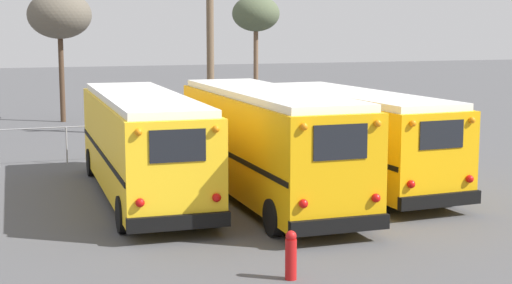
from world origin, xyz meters
TOP-DOWN VIEW (x-y plane):
  - ground_plane at (0.00, 0.00)m, footprint 160.00×160.00m
  - school_bus_0 at (-3.38, 0.52)m, footprint 2.95×10.84m
  - school_bus_1 at (-0.00, -1.16)m, footprint 2.74×10.51m
  - school_bus_2 at (3.38, -0.09)m, footprint 2.98×9.85m
  - utility_pole at (2.26, 12.42)m, footprint 1.80×0.34m
  - bare_tree_0 at (-3.66, 20.89)m, footprint 3.41×3.41m
  - bare_tree_1 at (7.88, 21.91)m, footprint 2.85×2.85m
  - fence_line at (-0.00, 7.34)m, footprint 14.82×0.06m
  - fire_hydrant at (-2.10, -8.25)m, footprint 0.24×0.24m

SIDE VIEW (x-z plane):
  - ground_plane at x=0.00m, z-range 0.00..0.00m
  - fire_hydrant at x=-2.10m, z-range 0.00..1.04m
  - fence_line at x=0.00m, z-range 0.27..1.69m
  - school_bus_2 at x=3.38m, z-range 0.14..3.22m
  - school_bus_0 at x=-3.38m, z-range 0.14..3.29m
  - school_bus_1 at x=0.00m, z-range 0.13..3.45m
  - utility_pole at x=2.26m, z-range 0.11..9.10m
  - bare_tree_0 at x=-3.66m, z-range 2.20..9.25m
  - bare_tree_1 at x=7.88m, z-range 2.35..9.34m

